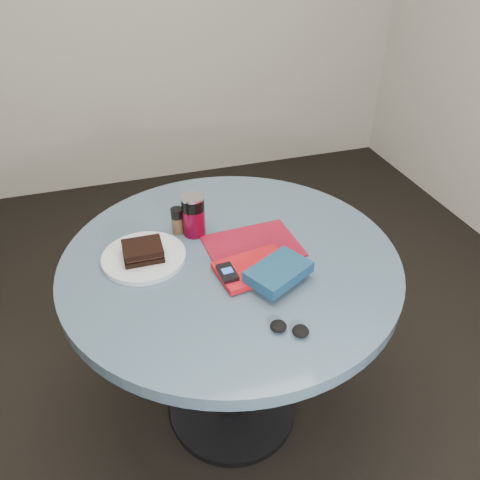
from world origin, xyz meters
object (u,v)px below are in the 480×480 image
object	(u,v)px
table	(231,296)
red_book	(254,269)
plate	(144,257)
headphones	(289,329)
novel	(279,272)
pepper_grinder	(177,220)
sandwich	(143,251)
soda_can	(194,215)
magazine	(253,246)
mp3_player	(227,272)

from	to	relation	value
table	red_book	distance (m)	0.20
plate	headphones	xyz separation A→B (m)	(0.30, -0.39, 0.00)
red_book	novel	bearing A→B (deg)	-60.72
pepper_grinder	plate	bearing A→B (deg)	-138.74
pepper_grinder	sandwich	bearing A→B (deg)	-136.99
plate	soda_can	size ratio (longest dim) A/B	1.83
sandwich	pepper_grinder	bearing A→B (deg)	43.01
table	soda_can	bearing A→B (deg)	117.48
magazine	headphones	xyz separation A→B (m)	(-0.03, -0.36, 0.01)
table	mp3_player	distance (m)	0.22
sandwich	soda_can	size ratio (longest dim) A/B	0.85
table	mp3_player	xyz separation A→B (m)	(-0.04, -0.11, 0.19)
pepper_grinder	novel	xyz separation A→B (m)	(0.21, -0.32, -0.01)
table	plate	distance (m)	0.31
red_book	mp3_player	size ratio (longest dim) A/B	2.65
plate	novel	bearing A→B (deg)	-32.69
pepper_grinder	mp3_player	bearing A→B (deg)	-72.90
pepper_grinder	headphones	world-z (taller)	pepper_grinder
pepper_grinder	red_book	distance (m)	0.31
plate	pepper_grinder	xyz separation A→B (m)	(0.12, 0.11, 0.04)
novel	mp3_player	distance (m)	0.14
soda_can	mp3_player	bearing A→B (deg)	-81.86
soda_can	sandwich	bearing A→B (deg)	-151.22
pepper_grinder	headphones	bearing A→B (deg)	-70.93
table	soda_can	xyz separation A→B (m)	(-0.08, 0.14, 0.23)
table	headphones	bearing A→B (deg)	-81.45
novel	headphones	xyz separation A→B (m)	(-0.04, -0.18, -0.03)
pepper_grinder	headphones	distance (m)	0.53
table	headphones	world-z (taller)	headphones
sandwich	pepper_grinder	distance (m)	0.17
mp3_player	novel	bearing A→B (deg)	-21.66
table	headphones	xyz separation A→B (m)	(0.05, -0.34, 0.17)
pepper_grinder	magazine	size ratio (longest dim) A/B	0.32
headphones	red_book	bearing A→B (deg)	92.28
plate	soda_can	distance (m)	0.20
mp3_player	red_book	bearing A→B (deg)	8.49
plate	novel	xyz separation A→B (m)	(0.34, -0.22, 0.03)
headphones	sandwich	bearing A→B (deg)	127.61
mp3_player	headphones	distance (m)	0.25
mp3_player	magazine	bearing A→B (deg)	47.99
plate	sandwich	size ratio (longest dim) A/B	2.15
table	plate	bearing A→B (deg)	166.76
magazine	mp3_player	bearing A→B (deg)	-135.26
plate	mp3_player	size ratio (longest dim) A/B	3.14
table	sandwich	xyz separation A→B (m)	(-0.25, 0.05, 0.20)
sandwich	soda_can	xyz separation A→B (m)	(0.17, 0.09, 0.03)
red_book	headphones	bearing A→B (deg)	-96.28
plate	headphones	world-z (taller)	headphones
table	red_book	xyz separation A→B (m)	(0.04, -0.09, 0.18)
red_book	novel	world-z (taller)	novel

